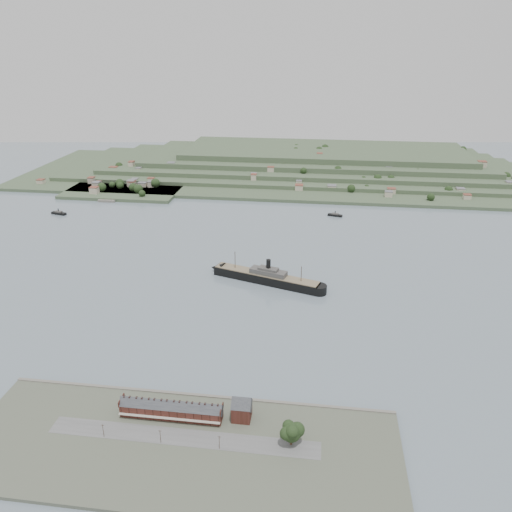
# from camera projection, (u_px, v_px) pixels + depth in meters

# --- Properties ---
(ground) EXTENTS (1400.00, 1400.00, 0.00)m
(ground) POSITION_uv_depth(u_px,v_px,m) (241.00, 283.00, 420.23)
(ground) COLOR slate
(ground) RESTS_ON ground
(near_shore) EXTENTS (220.00, 80.00, 2.60)m
(near_shore) POSITION_uv_depth(u_px,v_px,m) (181.00, 446.00, 250.01)
(near_shore) COLOR #4C5142
(near_shore) RESTS_ON ground
(terrace_row) EXTENTS (55.60, 9.80, 11.07)m
(terrace_row) POSITION_uv_depth(u_px,v_px,m) (171.00, 410.00, 265.95)
(terrace_row) COLOR #411E17
(terrace_row) RESTS_ON ground
(gabled_building) EXTENTS (10.40, 10.18, 14.09)m
(gabled_building) POSITION_uv_depth(u_px,v_px,m) (242.00, 409.00, 264.48)
(gabled_building) COLOR #411E17
(gabled_building) RESTS_ON ground
(far_peninsula) EXTENTS (760.00, 309.00, 30.00)m
(far_peninsula) POSITION_uv_depth(u_px,v_px,m) (299.00, 164.00, 769.55)
(far_peninsula) COLOR #3E5438
(far_peninsula) RESTS_ON ground
(steamship) EXTENTS (103.46, 42.67, 25.53)m
(steamship) POSITION_uv_depth(u_px,v_px,m) (263.00, 277.00, 420.18)
(steamship) COLOR black
(steamship) RESTS_ON ground
(tugboat) EXTENTS (14.90, 5.78, 6.53)m
(tugboat) POSITION_uv_depth(u_px,v_px,m) (251.00, 277.00, 426.80)
(tugboat) COLOR black
(tugboat) RESTS_ON ground
(ferry_west) EXTENTS (19.30, 9.61, 6.98)m
(ferry_west) POSITION_uv_depth(u_px,v_px,m) (59.00, 213.00, 584.82)
(ferry_west) COLOR black
(ferry_west) RESTS_ON ground
(ferry_east) EXTENTS (17.39, 8.83, 6.29)m
(ferry_east) POSITION_uv_depth(u_px,v_px,m) (335.00, 215.00, 578.73)
(ferry_east) COLOR black
(ferry_east) RESTS_ON ground
(fig_tree) EXTENTS (12.23, 10.60, 13.66)m
(fig_tree) POSITION_uv_depth(u_px,v_px,m) (292.00, 432.00, 245.91)
(fig_tree) COLOR #3C2B1B
(fig_tree) RESTS_ON ground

